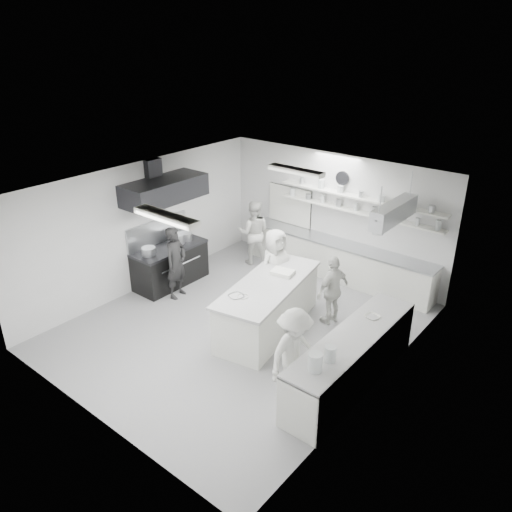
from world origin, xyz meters
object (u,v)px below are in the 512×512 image
Objects in this scene: prep_island at (268,307)px; cook_back at (254,232)px; right_counter at (351,361)px; cook_stove at (176,263)px; stove at (170,266)px; back_counter at (335,260)px.

cook_back reaches higher than prep_island.
right_counter is 5.24m from cook_back.
prep_island is at bearing 167.27° from right_counter.
cook_stove is at bearing 176.77° from right_counter.
cook_stove is at bearing 48.49° from cook_back.
right_counter is at bearing -6.52° from stove.
prep_island is 3.21m from cook_back.
stove is at bearing 173.48° from right_counter.
back_counter is 2.94× the size of cook_back.
right_counter is 1.21× the size of prep_island.
back_counter is at bearing 43.99° from stove.
stove is 2.36m from cook_back.
back_counter is 4.13m from right_counter.
prep_island is 1.62× the size of cook_stove.
cook_back reaches higher than back_counter.
right_counter is 4.67m from cook_stove.
prep_island is 2.49m from cook_stove.
back_counter is at bearing 82.39° from prep_island.
prep_island is (0.16, -2.90, 0.04)m from back_counter.
right_counter reaches higher than stove.
cook_stove reaches higher than right_counter.
cook_stove reaches higher than back_counter.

